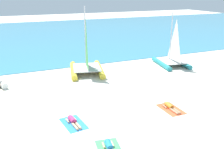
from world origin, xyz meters
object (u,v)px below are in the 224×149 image
(sunbather_left, at_px, (73,121))
(towel_right, at_px, (171,109))
(sailboat_yellow, at_px, (87,64))
(sunbather_middle, at_px, (109,147))
(towel_left, at_px, (74,124))
(sunbather_right, at_px, (170,107))
(sailboat_teal, at_px, (172,58))

(sunbather_left, distance_m, towel_right, 6.19)
(sailboat_yellow, height_order, sunbather_middle, sailboat_yellow)
(towel_left, relative_size, sunbather_right, 1.22)
(towel_left, height_order, sunbather_left, sunbather_left)
(sunbather_left, xyz_separation_m, towel_right, (6.14, -0.72, -0.13))
(sunbather_left, bearing_deg, sailboat_teal, 25.71)
(towel_left, height_order, sunbather_right, sunbather_right)
(sailboat_yellow, relative_size, towel_right, 3.09)
(sailboat_yellow, relative_size, sailboat_teal, 1.14)
(sailboat_yellow, bearing_deg, sunbather_right, -61.13)
(towel_left, bearing_deg, sunbather_right, -5.49)
(sunbather_left, bearing_deg, towel_left, -90.00)
(towel_right, bearing_deg, sunbather_right, 89.54)
(sailboat_teal, height_order, towel_left, sailboat_teal)
(towel_left, distance_m, sunbather_left, 0.14)
(towel_left, xyz_separation_m, sunbather_left, (-0.01, 0.07, 0.13))
(sunbather_middle, height_order, towel_right, sunbather_middle)
(sailboat_teal, xyz_separation_m, towel_right, (-6.02, -8.23, -0.76))
(sailboat_teal, height_order, towel_right, sailboat_teal)
(sailboat_yellow, relative_size, towel_left, 3.09)
(sunbather_left, relative_size, sunbather_right, 1.00)
(sailboat_teal, height_order, sunbather_right, sailboat_teal)
(sunbather_left, distance_m, sunbather_middle, 3.28)
(sailboat_teal, distance_m, sunbather_right, 10.16)
(sailboat_teal, distance_m, sunbather_left, 14.31)
(sunbather_left, xyz_separation_m, sunbather_right, (6.14, -0.66, 0.00))
(sunbather_middle, xyz_separation_m, sunbather_right, (5.26, 2.50, 0.00))
(sailboat_teal, height_order, sunbather_middle, sailboat_teal)
(towel_right, relative_size, sunbather_right, 1.22)
(sunbather_middle, xyz_separation_m, towel_right, (5.26, 2.44, -0.13))
(towel_left, bearing_deg, sunbather_left, 95.98)
(sailboat_yellow, height_order, towel_left, sailboat_yellow)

